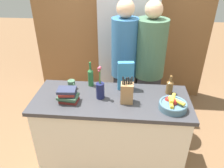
{
  "coord_description": "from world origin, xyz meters",
  "views": [
    {
      "loc": [
        0.17,
        -1.84,
        2.12
      ],
      "look_at": [
        0.0,
        0.08,
        1.01
      ],
      "focal_mm": 35.0,
      "sensor_mm": 36.0,
      "label": 1
    }
  ],
  "objects_px": {
    "refrigerator": "(127,49)",
    "knife_block": "(127,93)",
    "bottle_vinegar": "(91,76)",
    "cereal_box": "(126,76)",
    "book_stack": "(68,95)",
    "flower_vase": "(100,89)",
    "bottle_oil": "(170,86)",
    "person_at_sink": "(124,63)",
    "fruit_bowl": "(173,104)",
    "person_in_blue": "(149,65)",
    "coffee_mug": "(72,84)"
  },
  "relations": [
    {
      "from": "refrigerator",
      "to": "knife_block",
      "type": "distance_m",
      "value": 1.31
    },
    {
      "from": "knife_block",
      "to": "bottle_vinegar",
      "type": "xyz_separation_m",
      "value": [
        -0.41,
        0.29,
        0.0
      ]
    },
    {
      "from": "knife_block",
      "to": "cereal_box",
      "type": "distance_m",
      "value": 0.26
    },
    {
      "from": "book_stack",
      "to": "knife_block",
      "type": "bearing_deg",
      "value": 4.33
    },
    {
      "from": "flower_vase",
      "to": "bottle_oil",
      "type": "bearing_deg",
      "value": 12.11
    },
    {
      "from": "person_at_sink",
      "to": "fruit_bowl",
      "type": "bearing_deg",
      "value": -55.94
    },
    {
      "from": "knife_block",
      "to": "flower_vase",
      "type": "xyz_separation_m",
      "value": [
        -0.27,
        0.05,
        -0.0
      ]
    },
    {
      "from": "fruit_bowl",
      "to": "bottle_vinegar",
      "type": "relative_size",
      "value": 0.93
    },
    {
      "from": "cereal_box",
      "to": "person_in_blue",
      "type": "xyz_separation_m",
      "value": [
        0.28,
        0.47,
        -0.07
      ]
    },
    {
      "from": "refrigerator",
      "to": "book_stack",
      "type": "relative_size",
      "value": 9.24
    },
    {
      "from": "cereal_box",
      "to": "bottle_oil",
      "type": "xyz_separation_m",
      "value": [
        0.46,
        -0.05,
        -0.08
      ]
    },
    {
      "from": "person_at_sink",
      "to": "person_in_blue",
      "type": "bearing_deg",
      "value": 7.3
    },
    {
      "from": "refrigerator",
      "to": "cereal_box",
      "type": "distance_m",
      "value": 1.06
    },
    {
      "from": "flower_vase",
      "to": "bottle_oil",
      "type": "height_order",
      "value": "flower_vase"
    },
    {
      "from": "cereal_box",
      "to": "bottle_vinegar",
      "type": "distance_m",
      "value": 0.39
    },
    {
      "from": "bottle_vinegar",
      "to": "person_in_blue",
      "type": "relative_size",
      "value": 0.16
    },
    {
      "from": "person_at_sink",
      "to": "bottle_vinegar",
      "type": "bearing_deg",
      "value": -130.13
    },
    {
      "from": "fruit_bowl",
      "to": "bottle_oil",
      "type": "distance_m",
      "value": 0.28
    },
    {
      "from": "refrigerator",
      "to": "book_stack",
      "type": "height_order",
      "value": "refrigerator"
    },
    {
      "from": "fruit_bowl",
      "to": "book_stack",
      "type": "relative_size",
      "value": 1.28
    },
    {
      "from": "refrigerator",
      "to": "knife_block",
      "type": "relative_size",
      "value": 6.64
    },
    {
      "from": "book_stack",
      "to": "flower_vase",
      "type": "bearing_deg",
      "value": 17.64
    },
    {
      "from": "fruit_bowl",
      "to": "bottle_vinegar",
      "type": "distance_m",
      "value": 0.92
    },
    {
      "from": "book_stack",
      "to": "bottle_oil",
      "type": "xyz_separation_m",
      "value": [
        1.01,
        0.25,
        0.01
      ]
    },
    {
      "from": "bottle_oil",
      "to": "book_stack",
      "type": "bearing_deg",
      "value": -166.18
    },
    {
      "from": "person_at_sink",
      "to": "refrigerator",
      "type": "bearing_deg",
      "value": 88.88
    },
    {
      "from": "flower_vase",
      "to": "cereal_box",
      "type": "height_order",
      "value": "flower_vase"
    },
    {
      "from": "bottle_vinegar",
      "to": "refrigerator",
      "type": "bearing_deg",
      "value": 69.81
    },
    {
      "from": "coffee_mug",
      "to": "person_at_sink",
      "type": "height_order",
      "value": "person_at_sink"
    },
    {
      "from": "refrigerator",
      "to": "bottle_oil",
      "type": "height_order",
      "value": "refrigerator"
    },
    {
      "from": "fruit_bowl",
      "to": "cereal_box",
      "type": "xyz_separation_m",
      "value": [
        -0.46,
        0.33,
        0.11
      ]
    },
    {
      "from": "cereal_box",
      "to": "person_at_sink",
      "type": "bearing_deg",
      "value": 94.4
    },
    {
      "from": "bottle_vinegar",
      "to": "coffee_mug",
      "type": "bearing_deg",
      "value": -156.96
    },
    {
      "from": "cereal_box",
      "to": "coffee_mug",
      "type": "distance_m",
      "value": 0.59
    },
    {
      "from": "cereal_box",
      "to": "bottle_vinegar",
      "type": "relative_size",
      "value": 1.11
    },
    {
      "from": "flower_vase",
      "to": "person_at_sink",
      "type": "xyz_separation_m",
      "value": [
        0.21,
        0.63,
        0.0
      ]
    },
    {
      "from": "person_at_sink",
      "to": "knife_block",
      "type": "bearing_deg",
      "value": -83.98
    },
    {
      "from": "coffee_mug",
      "to": "bottle_oil",
      "type": "distance_m",
      "value": 1.04
    },
    {
      "from": "bottle_oil",
      "to": "person_in_blue",
      "type": "height_order",
      "value": "person_in_blue"
    },
    {
      "from": "fruit_bowl",
      "to": "bottle_vinegar",
      "type": "bearing_deg",
      "value": 156.52
    },
    {
      "from": "flower_vase",
      "to": "person_in_blue",
      "type": "distance_m",
      "value": 0.85
    },
    {
      "from": "coffee_mug",
      "to": "bottle_oil",
      "type": "relative_size",
      "value": 0.5
    },
    {
      "from": "cereal_box",
      "to": "person_at_sink",
      "type": "distance_m",
      "value": 0.44
    },
    {
      "from": "coffee_mug",
      "to": "fruit_bowl",
      "type": "bearing_deg",
      "value": -15.19
    },
    {
      "from": "knife_block",
      "to": "cereal_box",
      "type": "relative_size",
      "value": 0.91
    },
    {
      "from": "person_in_blue",
      "to": "flower_vase",
      "type": "bearing_deg",
      "value": -137.24
    },
    {
      "from": "refrigerator",
      "to": "coffee_mug",
      "type": "height_order",
      "value": "refrigerator"
    },
    {
      "from": "flower_vase",
      "to": "knife_block",
      "type": "bearing_deg",
      "value": -11.38
    },
    {
      "from": "book_stack",
      "to": "person_at_sink",
      "type": "bearing_deg",
      "value": 54.74
    },
    {
      "from": "fruit_bowl",
      "to": "bottle_oil",
      "type": "height_order",
      "value": "bottle_oil"
    }
  ]
}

